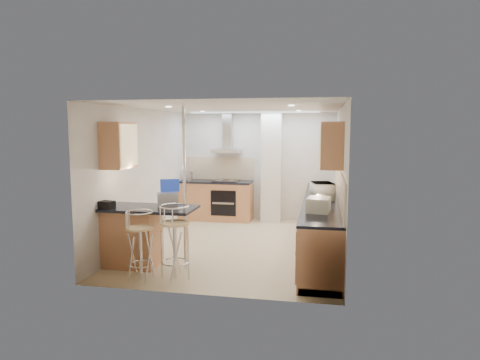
% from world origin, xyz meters
% --- Properties ---
extents(ground, '(4.80, 4.80, 0.00)m').
position_xyz_m(ground, '(0.00, 0.00, 0.00)').
color(ground, '#D0B78B').
rests_on(ground, ground).
extents(room_shell, '(3.64, 4.84, 2.51)m').
position_xyz_m(room_shell, '(0.32, 0.38, 1.54)').
color(room_shell, beige).
rests_on(room_shell, ground).
extents(right_counter, '(0.63, 4.40, 0.92)m').
position_xyz_m(right_counter, '(1.50, 0.00, 0.46)').
color(right_counter, '#C47F4E').
rests_on(right_counter, ground).
extents(back_counter, '(1.70, 0.63, 0.92)m').
position_xyz_m(back_counter, '(-0.95, 2.10, 0.46)').
color(back_counter, '#C47F4E').
rests_on(back_counter, ground).
extents(peninsula, '(1.47, 0.72, 0.94)m').
position_xyz_m(peninsula, '(-1.12, -1.45, 0.48)').
color(peninsula, '#C47F4E').
rests_on(peninsula, ground).
extents(microwave, '(0.46, 0.59, 0.29)m').
position_xyz_m(microwave, '(1.51, -0.07, 1.06)').
color(microwave, white).
rests_on(microwave, right_counter).
extents(laptop, '(0.38, 0.34, 0.21)m').
position_xyz_m(laptop, '(-0.84, -1.35, 1.05)').
color(laptop, '#93959B').
rests_on(laptop, peninsula).
extents(bag, '(0.24, 0.20, 0.12)m').
position_xyz_m(bag, '(-1.67, -1.70, 1.00)').
color(bag, black).
rests_on(bag, peninsula).
extents(bar_stool_near, '(0.52, 0.52, 0.99)m').
position_xyz_m(bar_stool_near, '(-1.02, -2.00, 0.50)').
color(bar_stool_near, tan).
rests_on(bar_stool_near, ground).
extents(bar_stool_end, '(0.58, 0.58, 1.08)m').
position_xyz_m(bar_stool_end, '(-0.54, -1.89, 0.54)').
color(bar_stool_end, tan).
rests_on(bar_stool_end, ground).
extents(jar_a, '(0.13, 0.13, 0.17)m').
position_xyz_m(jar_a, '(1.59, 0.88, 1.01)').
color(jar_a, beige).
rests_on(jar_a, right_counter).
extents(jar_b, '(0.13, 0.13, 0.13)m').
position_xyz_m(jar_b, '(1.64, 1.15, 0.99)').
color(jar_b, beige).
rests_on(jar_b, right_counter).
extents(jar_c, '(0.17, 0.17, 0.21)m').
position_xyz_m(jar_c, '(1.48, -0.95, 1.03)').
color(jar_c, '#C1B89A').
rests_on(jar_c, right_counter).
extents(jar_d, '(0.12, 0.12, 0.14)m').
position_xyz_m(jar_d, '(1.53, -1.12, 0.99)').
color(jar_d, white).
rests_on(jar_d, right_counter).
extents(bread_bin, '(0.37, 0.44, 0.21)m').
position_xyz_m(bread_bin, '(1.45, -1.22, 1.03)').
color(bread_bin, beige).
rests_on(bread_bin, right_counter).
extents(kettle, '(0.16, 0.16, 0.21)m').
position_xyz_m(kettle, '(-1.59, 2.10, 1.02)').
color(kettle, '#AAACAF').
rests_on(kettle, back_counter).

